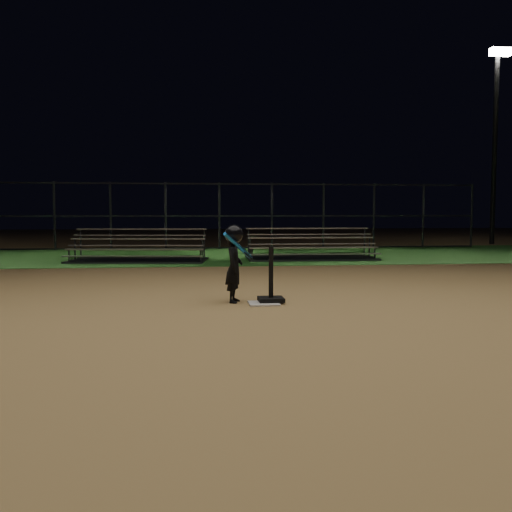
# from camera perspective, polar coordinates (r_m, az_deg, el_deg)

# --- Properties ---
(ground) EXTENTS (80.00, 80.00, 0.00)m
(ground) POSITION_cam_1_polar(r_m,az_deg,el_deg) (8.52, 0.78, -4.88)
(ground) COLOR #AA854D
(ground) RESTS_ON ground
(grass_strip) EXTENTS (60.00, 8.00, 0.01)m
(grass_strip) POSITION_cam_1_polar(r_m,az_deg,el_deg) (18.42, -3.22, 0.12)
(grass_strip) COLOR #225A1D
(grass_strip) RESTS_ON ground
(home_plate) EXTENTS (0.45, 0.45, 0.02)m
(home_plate) POSITION_cam_1_polar(r_m,az_deg,el_deg) (8.51, 0.78, -4.80)
(home_plate) COLOR beige
(home_plate) RESTS_ON ground
(batting_tee) EXTENTS (0.38, 0.38, 0.83)m
(batting_tee) POSITION_cam_1_polar(r_m,az_deg,el_deg) (8.62, 1.52, -3.55)
(batting_tee) COLOR black
(batting_tee) RESTS_ON home_plate
(child_batter) EXTENTS (0.48, 0.57, 1.19)m
(child_batter) POSITION_cam_1_polar(r_m,az_deg,el_deg) (8.62, -2.22, -0.53)
(child_batter) COLOR black
(child_batter) RESTS_ON ground
(bleacher_left) EXTENTS (3.95, 2.27, 0.92)m
(bleacher_left) POSITION_cam_1_polar(r_m,az_deg,el_deg) (16.25, -11.75, 0.12)
(bleacher_left) COLOR #AAA9AE
(bleacher_left) RESTS_ON ground
(bleacher_right) EXTENTS (3.76, 1.87, 0.92)m
(bleacher_right) POSITION_cam_1_polar(r_m,az_deg,el_deg) (16.79, 5.52, 0.32)
(bleacher_right) COLOR silver
(bleacher_right) RESTS_ON ground
(backstop_fence) EXTENTS (20.08, 0.08, 2.50)m
(backstop_fence) POSITION_cam_1_polar(r_m,az_deg,el_deg) (21.36, -3.71, 4.05)
(backstop_fence) COLOR #38383D
(backstop_fence) RESTS_ON ground
(light_pole_right) EXTENTS (0.90, 0.53, 8.30)m
(light_pole_right) POSITION_cam_1_polar(r_m,az_deg,el_deg) (26.94, 23.02, 11.66)
(light_pole_right) COLOR #2D2D30
(light_pole_right) RESTS_ON ground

